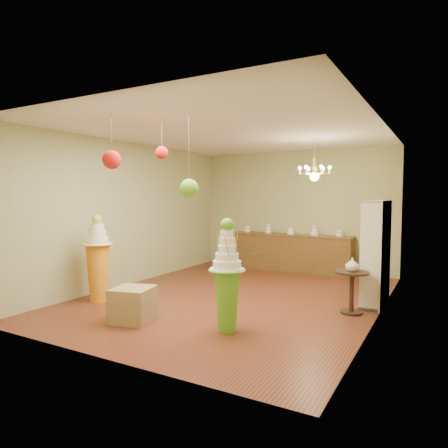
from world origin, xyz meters
The scene contains 17 objects.
floor centered at (0.00, 0.00, 0.00)m, with size 6.50×6.50×0.00m, color #5B2818.
ceiling centered at (0.00, 0.00, 3.00)m, with size 6.50×6.50×0.00m, color silver.
wall_back centered at (0.00, 3.25, 1.50)m, with size 5.00×0.04×3.00m, color tan.
wall_front centered at (0.00, -3.25, 1.50)m, with size 5.00×0.04×3.00m, color tan.
wall_left centered at (-2.50, 0.00, 1.50)m, with size 0.04×6.50×3.00m, color tan.
wall_right centered at (2.50, 0.00, 1.50)m, with size 0.04×6.50×3.00m, color tan.
pedestal_green centered at (0.77, -1.73, 0.65)m, with size 0.58×0.58×1.57m.
pedestal_orange centered at (-1.97, -1.49, 0.65)m, with size 0.56×0.56×1.55m.
burlap_riser centered at (-0.66, -2.04, 0.26)m, with size 0.56×0.56×0.51m, color #91794F.
sideboard centered at (0.00, 2.97, 0.48)m, with size 3.04×0.54×1.16m.
shelving_unit centered at (2.34, 0.80, 0.90)m, with size 0.33×1.20×1.80m.
round_table centered at (2.10, -0.02, 0.44)m, with size 0.63×0.63×0.68m.
vase centered at (2.10, -0.02, 0.79)m, with size 0.21×0.21×0.22m, color #EEE6CD.
pom_red_left centered at (-0.66, -2.42, 2.37)m, with size 0.26×0.26×0.76m.
pom_green_mid centered at (0.30, -1.95, 1.98)m, with size 0.26×0.26×1.15m.
pom_red_right centered at (-0.31, -1.75, 2.52)m, with size 0.19×0.19×0.58m.
chandelier centered at (1.12, 1.14, 2.30)m, with size 0.77×0.77×0.85m.
Camera 1 is at (3.39, -6.48, 1.87)m, focal length 32.00 mm.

